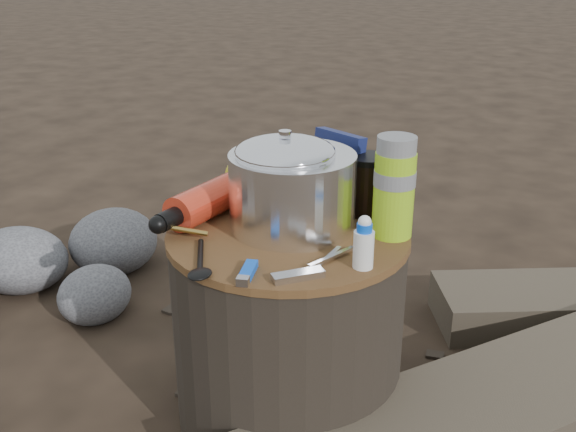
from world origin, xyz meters
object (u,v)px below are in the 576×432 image
at_px(camping_pot, 285,183).
at_px(fuel_bottle, 213,198).
at_px(stump, 288,327).
at_px(travel_mug, 367,185).
at_px(thermos, 394,188).

relative_size(camping_pot, fuel_bottle, 0.62).
xyz_separation_m(stump, travel_mug, (0.11, 0.16, 0.29)).
xyz_separation_m(camping_pot, travel_mug, (0.12, 0.15, -0.03)).
xyz_separation_m(camping_pot, fuel_bottle, (-0.17, 0.00, -0.06)).
xyz_separation_m(fuel_bottle, travel_mug, (0.29, 0.15, 0.03)).
bearing_deg(camping_pot, travel_mug, 51.48).
bearing_deg(fuel_bottle, camping_pot, 6.25).
height_order(stump, fuel_bottle, fuel_bottle).
xyz_separation_m(fuel_bottle, thermos, (0.37, 0.06, 0.06)).
bearing_deg(stump, fuel_bottle, 175.48).
height_order(camping_pot, thermos, thermos).
xyz_separation_m(stump, camping_pot, (-0.01, 0.01, 0.32)).
distance_m(fuel_bottle, travel_mug, 0.33).
distance_m(stump, camping_pot, 0.32).
bearing_deg(camping_pot, fuel_bottle, 180.00).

